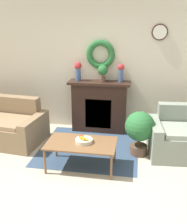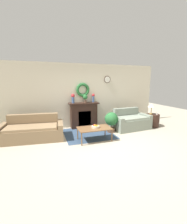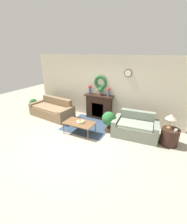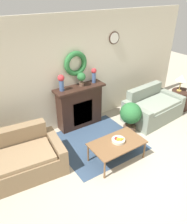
% 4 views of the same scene
% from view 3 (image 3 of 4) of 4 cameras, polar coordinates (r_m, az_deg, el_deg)
% --- Properties ---
extents(ground_plane, '(16.00, 16.00, 0.00)m').
position_cam_3_polar(ground_plane, '(5.15, -8.00, -11.43)').
color(ground_plane, '#ADA38E').
extents(floor_rug, '(1.80, 1.75, 0.01)m').
position_cam_3_polar(floor_rug, '(6.19, -1.84, -5.05)').
color(floor_rug, '#334760').
rests_on(floor_rug, ground_plane).
extents(wall_back, '(6.80, 0.19, 2.70)m').
position_cam_3_polar(wall_back, '(6.58, 3.49, 9.19)').
color(wall_back, beige).
rests_on(wall_back, ground_plane).
extents(fireplace, '(1.26, 0.41, 1.08)m').
position_cam_3_polar(fireplace, '(6.66, 2.08, 2.06)').
color(fireplace, '#331E16').
rests_on(fireplace, ground_plane).
extents(couch_left, '(2.14, 1.17, 0.82)m').
position_cam_3_polar(couch_left, '(7.22, -15.39, 0.74)').
color(couch_left, '#846B4C').
rests_on(couch_left, ground_plane).
extents(loveseat_right, '(1.61, 1.03, 0.83)m').
position_cam_3_polar(loveseat_right, '(5.56, 15.60, -5.74)').
color(loveseat_right, gray).
rests_on(loveseat_right, ground_plane).
extents(coffee_table, '(1.10, 0.65, 0.44)m').
position_cam_3_polar(coffee_table, '(5.47, -5.43, -4.30)').
color(coffee_table, brown).
rests_on(coffee_table, ground_plane).
extents(fruit_bowl, '(0.27, 0.27, 0.12)m').
position_cam_3_polar(fruit_bowl, '(5.43, -5.05, -3.62)').
color(fruit_bowl, beige).
rests_on(fruit_bowl, coffee_table).
extents(side_table_by_loveseat, '(0.55, 0.55, 0.55)m').
position_cam_3_polar(side_table_by_loveseat, '(5.47, 26.98, -8.35)').
color(side_table_by_loveseat, '#331E16').
rests_on(side_table_by_loveseat, ground_plane).
extents(table_lamp, '(0.33, 0.33, 0.47)m').
position_cam_3_polar(table_lamp, '(5.24, 27.48, -1.69)').
color(table_lamp, '#B28E42').
rests_on(table_lamp, side_table_by_loveseat).
extents(mug, '(0.09, 0.09, 0.08)m').
position_cam_3_polar(mug, '(5.25, 28.89, -6.06)').
color(mug, silver).
rests_on(mug, side_table_by_loveseat).
extents(vase_on_mantel_left, '(0.15, 0.15, 0.38)m').
position_cam_3_polar(vase_on_mantel_left, '(6.63, -1.34, 8.86)').
color(vase_on_mantel_left, '#3D5684').
rests_on(vase_on_mantel_left, fireplace).
extents(vase_on_mantel_right, '(0.13, 0.13, 0.37)m').
position_cam_3_polar(vase_on_mantel_right, '(6.28, 5.82, 7.91)').
color(vase_on_mantel_right, '#3D5684').
rests_on(vase_on_mantel_right, fireplace).
extents(potted_plant_on_mantel, '(0.20, 0.20, 0.34)m').
position_cam_3_polar(potted_plant_on_mantel, '(6.40, 2.64, 8.23)').
color(potted_plant_on_mantel, brown).
rests_on(potted_plant_on_mantel, fireplace).
extents(potted_plant_floor_by_couch, '(0.40, 0.40, 0.64)m').
position_cam_3_polar(potted_plant_floor_by_couch, '(8.08, -21.83, 2.93)').
color(potted_plant_floor_by_couch, brown).
rests_on(potted_plant_floor_by_couch, ground_plane).
extents(potted_plant_floor_by_loveseat, '(0.52, 0.52, 0.79)m').
position_cam_3_polar(potted_plant_floor_by_loveseat, '(5.56, 5.87, -2.92)').
color(potted_plant_floor_by_loveseat, brown).
rests_on(potted_plant_floor_by_loveseat, ground_plane).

